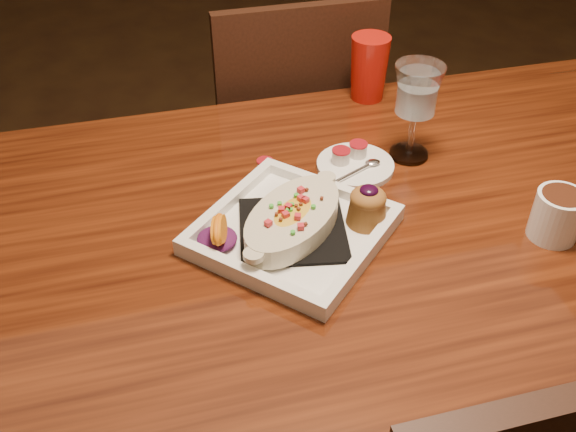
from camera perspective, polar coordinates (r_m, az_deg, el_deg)
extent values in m
cube|color=maroon|center=(1.13, 8.15, -0.63)|extent=(1.50, 0.90, 0.04)
cylinder|color=black|center=(1.62, -21.24, -6.62)|extent=(0.07, 0.07, 0.71)
cylinder|color=black|center=(1.90, 22.03, 0.86)|extent=(0.07, 0.07, 0.71)
cube|color=black|center=(1.83, -0.58, 6.13)|extent=(0.42, 0.42, 0.04)
cylinder|color=black|center=(2.13, 2.77, 4.07)|extent=(0.04, 0.04, 0.45)
cylinder|color=black|center=(2.07, -6.28, 2.68)|extent=(0.04, 0.04, 0.45)
cylinder|color=black|center=(1.88, 5.79, -1.70)|extent=(0.04, 0.04, 0.45)
cylinder|color=black|center=(1.81, -4.43, -3.49)|extent=(0.04, 0.04, 0.45)
cube|color=black|center=(1.54, 1.13, 10.24)|extent=(0.40, 0.03, 0.46)
cube|color=white|center=(1.06, 0.42, -1.58)|extent=(0.39, 0.39, 0.01)
cube|color=black|center=(1.05, 0.42, -1.21)|extent=(0.20, 0.20, 0.01)
ellipsoid|color=gold|center=(1.03, 0.42, -0.24)|extent=(0.20, 0.20, 0.04)
ellipsoid|color=#4F124A|center=(1.03, -6.32, -2.02)|extent=(0.06, 0.07, 0.02)
cone|color=brown|center=(1.06, 7.04, 0.55)|extent=(0.07, 0.07, 0.05)
ellipsoid|color=brown|center=(1.05, 7.15, 1.62)|extent=(0.06, 0.06, 0.03)
ellipsoid|color=black|center=(1.04, 7.21, 2.28)|extent=(0.03, 0.03, 0.01)
cylinder|color=white|center=(1.12, 22.78, 0.04)|extent=(0.08, 0.08, 0.08)
cylinder|color=#3A1B0F|center=(1.10, 23.21, 1.42)|extent=(0.07, 0.07, 0.02)
cylinder|color=silver|center=(1.27, 10.67, 5.46)|extent=(0.08, 0.08, 0.01)
cylinder|color=silver|center=(1.25, 10.91, 7.15)|extent=(0.01, 0.01, 0.09)
cone|color=silver|center=(1.20, 11.44, 10.87)|extent=(0.09, 0.09, 0.10)
cylinder|color=white|center=(1.22, 6.00, 4.50)|extent=(0.15, 0.15, 0.01)
cylinder|color=silver|center=(1.21, 4.72, 5.29)|extent=(0.03, 0.03, 0.03)
cylinder|color=#B51621|center=(1.20, 4.76, 5.83)|extent=(0.04, 0.04, 0.00)
cylinder|color=silver|center=(1.23, 6.25, 5.84)|extent=(0.03, 0.03, 0.03)
cylinder|color=#B51621|center=(1.23, 6.29, 6.37)|extent=(0.04, 0.04, 0.00)
cylinder|color=silver|center=(1.20, -2.05, 4.44)|extent=(0.03, 0.03, 0.02)
cylinder|color=#B51621|center=(1.20, -2.06, 4.91)|extent=(0.03, 0.03, 0.00)
cone|color=red|center=(1.43, 7.21, 12.93)|extent=(0.08, 0.08, 0.14)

